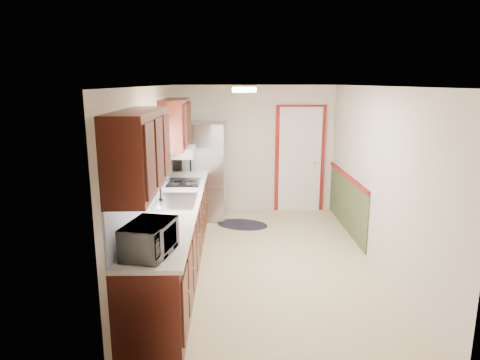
{
  "coord_description": "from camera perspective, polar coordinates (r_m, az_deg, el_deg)",
  "views": [
    {
      "loc": [
        -0.47,
        -5.56,
        2.45
      ],
      "look_at": [
        -0.35,
        0.11,
        1.15
      ],
      "focal_mm": 32.0,
      "sensor_mm": 36.0,
      "label": 1
    }
  ],
  "objects": [
    {
      "name": "microwave",
      "position": [
        3.92,
        -12.01,
        -7.21
      ],
      "size": [
        0.41,
        0.59,
        0.36
      ],
      "primitive_type": "imported",
      "rotation": [
        0.0,
        0.0,
        1.34
      ],
      "color": "white",
      "rests_on": "kitchen_run"
    },
    {
      "name": "rug",
      "position": [
        7.56,
        0.29,
        -5.94
      ],
      "size": [
        1.05,
        0.85,
        0.01
      ],
      "primitive_type": "ellipsoid",
      "rotation": [
        0.0,
        0.0,
        -0.33
      ],
      "color": "black",
      "rests_on": "ground"
    },
    {
      "name": "refrigerator",
      "position": [
        7.79,
        -4.57,
        1.2
      ],
      "size": [
        0.79,
        0.77,
        1.75
      ],
      "rotation": [
        0.0,
        0.0,
        -0.1
      ],
      "color": "#B7B7BC",
      "rests_on": "ground"
    },
    {
      "name": "back_wall_trim",
      "position": [
        8.06,
        9.22,
        1.59
      ],
      "size": [
        1.12,
        2.3,
        2.08
      ],
      "color": "maroon",
      "rests_on": "ground"
    },
    {
      "name": "kitchen_run",
      "position": [
        5.57,
        -9.12,
        -4.37
      ],
      "size": [
        0.63,
        4.0,
        2.2
      ],
      "color": "#3B130D",
      "rests_on": "ground"
    },
    {
      "name": "cooktop",
      "position": [
        6.61,
        -7.47,
        -0.3
      ],
      "size": [
        0.49,
        0.58,
        0.02
      ],
      "primitive_type": "cube",
      "color": "black",
      "rests_on": "kitchen_run"
    },
    {
      "name": "ceiling_fixture",
      "position": [
        5.36,
        0.57,
        11.95
      ],
      "size": [
        0.3,
        0.3,
        0.06
      ],
      "primitive_type": "cylinder",
      "color": "#FFD88C",
      "rests_on": "room_shell"
    },
    {
      "name": "room_shell",
      "position": [
        5.72,
        3.49,
        0.27
      ],
      "size": [
        3.2,
        5.2,
        2.52
      ],
      "color": "#C0B187",
      "rests_on": "ground"
    }
  ]
}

